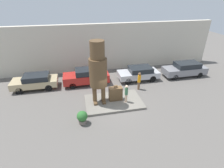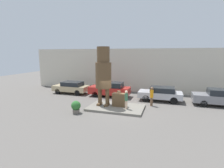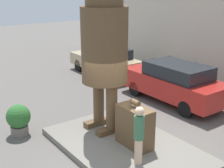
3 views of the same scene
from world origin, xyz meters
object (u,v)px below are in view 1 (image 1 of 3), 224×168
(tourist, at_px, (126,93))
(parked_car_silver, at_px, (139,73))
(statue_figure, at_px, (98,68))
(parked_car_tan, at_px, (35,81))
(planter_pot, at_px, (82,117))
(parked_car_grey, at_px, (185,69))
(worker_hivis, at_px, (139,80))
(parked_car_red, at_px, (87,76))
(giant_suitcase, at_px, (116,94))

(tourist, distance_m, parked_car_silver, 4.94)
(statue_figure, height_order, parked_car_tan, statue_figure)
(planter_pot, bearing_deg, statue_figure, 55.67)
(parked_car_grey, bearing_deg, parked_car_silver, -1.63)
(worker_hivis, bearing_deg, parked_car_tan, 166.50)
(parked_car_grey, relative_size, worker_hivis, 2.69)
(parked_car_red, distance_m, worker_hivis, 5.32)
(worker_hivis, bearing_deg, giant_suitcase, -149.24)
(planter_pot, bearing_deg, parked_car_silver, 42.99)
(giant_suitcase, relative_size, parked_car_silver, 0.33)
(parked_car_silver, xyz_separation_m, planter_pot, (-6.38, -5.95, -0.23))
(giant_suitcase, height_order, parked_car_red, parked_car_red)
(parked_car_tan, bearing_deg, statue_figure, 144.90)
(parked_car_silver, bearing_deg, tourist, 57.95)
(statue_figure, distance_m, tourist, 3.15)
(parked_car_tan, relative_size, parked_car_red, 0.93)
(tourist, xyz_separation_m, parked_car_grey, (8.02, 4.03, -0.22))
(parked_car_silver, distance_m, worker_hivis, 2.17)
(parked_car_red, bearing_deg, parked_car_tan, -1.00)
(parked_car_red, xyz_separation_m, parked_car_silver, (5.53, -0.22, -0.07))
(tourist, height_order, worker_hivis, worker_hivis)
(tourist, height_order, parked_car_grey, tourist)
(giant_suitcase, distance_m, parked_car_silver, 4.99)
(parked_car_tan, distance_m, parked_car_red, 4.98)
(planter_pot, xyz_separation_m, worker_hivis, (5.67, 3.91, 0.42))
(statue_figure, distance_m, parked_car_grey, 11.09)
(tourist, distance_m, parked_car_red, 5.28)
(planter_pot, bearing_deg, parked_car_grey, 26.20)
(statue_figure, height_order, parked_car_grey, statue_figure)
(parked_car_silver, relative_size, worker_hivis, 2.42)
(parked_car_red, bearing_deg, parked_car_silver, 177.74)
(statue_figure, distance_m, worker_hivis, 4.97)
(statue_figure, height_order, giant_suitcase, statue_figure)
(tourist, distance_m, planter_pot, 4.19)
(parked_car_tan, xyz_separation_m, parked_car_silver, (10.50, -0.30, 0.01))
(tourist, xyz_separation_m, worker_hivis, (1.90, 2.14, -0.08))
(planter_pot, relative_size, worker_hivis, 0.57)
(tourist, height_order, parked_car_red, tourist)
(parked_car_tan, bearing_deg, planter_pot, 123.34)
(giant_suitcase, bearing_deg, parked_car_grey, 21.63)
(parked_car_tan, bearing_deg, tourist, 150.34)
(tourist, bearing_deg, statue_figure, 167.18)
(planter_pot, bearing_deg, parked_car_red, 82.07)
(parked_car_red, bearing_deg, planter_pot, 82.07)
(giant_suitcase, xyz_separation_m, parked_car_tan, (-7.09, 3.95, -0.01))
(giant_suitcase, relative_size, tourist, 0.89)
(statue_figure, relative_size, parked_car_silver, 1.21)
(parked_car_grey, bearing_deg, planter_pot, 26.20)
(statue_figure, distance_m, planter_pot, 3.84)
(statue_figure, bearing_deg, parked_car_grey, 19.01)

